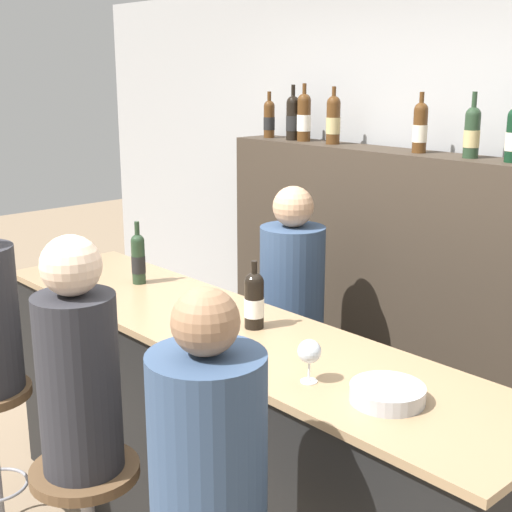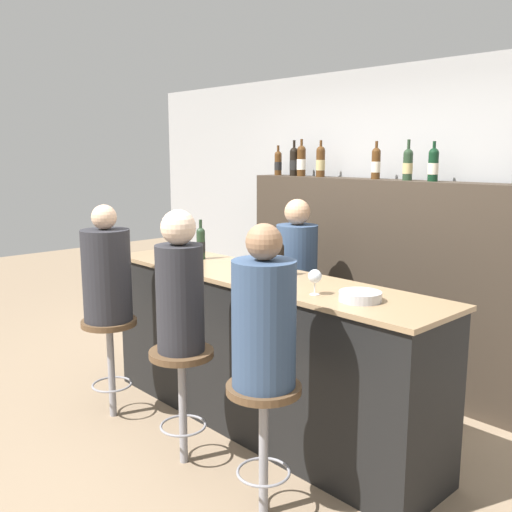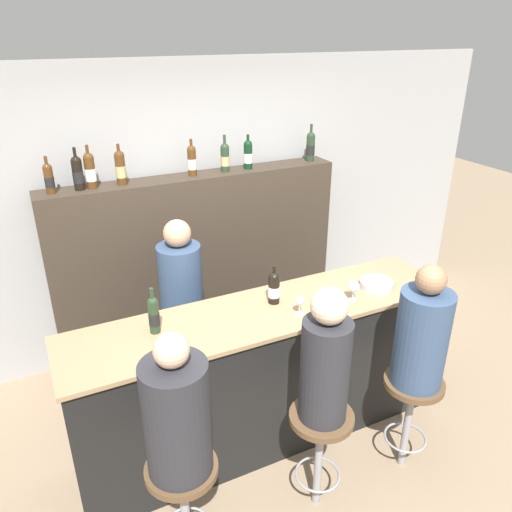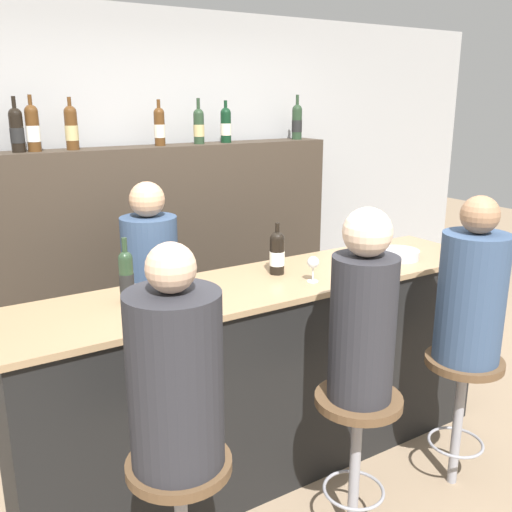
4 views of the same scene
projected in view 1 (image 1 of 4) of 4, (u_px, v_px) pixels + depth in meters
The scene contains 18 objects.
wall_back at pixel (442, 221), 3.86m from camera, with size 6.40×0.05×2.60m.
bar_counter at pixel (226, 444), 3.05m from camera, with size 2.73×0.63×1.08m.
back_bar_cabinet at pixel (413, 310), 3.83m from camera, with size 2.56×0.28×1.68m.
wine_bottle_counter_0 at pixel (138, 258), 3.45m from camera, with size 0.07×0.07×0.31m.
wine_bottle_counter_1 at pixel (254, 300), 2.86m from camera, with size 0.08×0.08×0.28m.
wine_bottle_backbar_0 at pixel (269, 119), 4.39m from camera, with size 0.07×0.07×0.28m.
wine_bottle_backbar_1 at pixel (293, 118), 4.24m from camera, with size 0.08×0.08×0.32m.
wine_bottle_backbar_2 at pixel (304, 117), 4.18m from camera, with size 0.08×0.08×0.33m.
wine_bottle_backbar_3 at pixel (333, 120), 4.01m from camera, with size 0.08×0.08×0.32m.
wine_bottle_backbar_4 at pixel (420, 127), 3.60m from camera, with size 0.07×0.07×0.30m.
wine_bottle_backbar_5 at pixel (472, 132), 3.39m from camera, with size 0.08×0.08×0.31m.
wine_glass_0 at pixel (226, 322), 2.67m from camera, with size 0.06×0.06×0.13m.
wine_glass_1 at pixel (309, 352), 2.36m from camera, with size 0.08×0.08×0.15m.
metal_bowl at pixel (387, 394), 2.24m from camera, with size 0.24×0.24×0.05m.
bar_stool_middle at pixel (87, 505), 2.58m from camera, with size 0.39×0.39×0.73m.
guest_seated_middle at pixel (78, 367), 2.44m from camera, with size 0.28×0.28×0.85m.
guest_seated_right at pixel (208, 454), 1.94m from camera, with size 0.33×0.33×0.83m.
bartender at pixel (291, 342), 3.75m from camera, with size 0.33×0.33×1.53m.
Camera 1 is at (2.11, -1.46, 2.10)m, focal length 50.00 mm.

